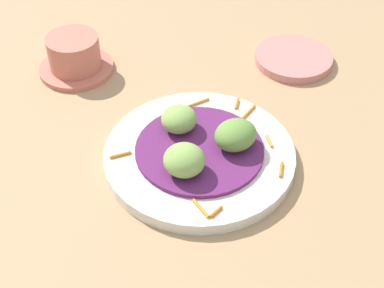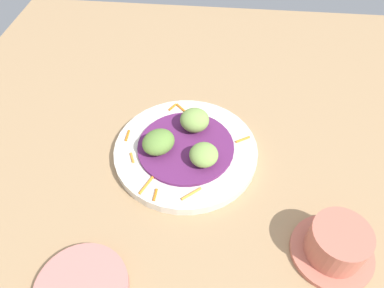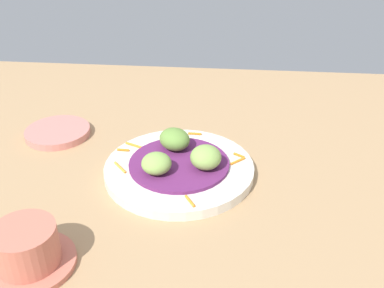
{
  "view_description": "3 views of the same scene",
  "coord_description": "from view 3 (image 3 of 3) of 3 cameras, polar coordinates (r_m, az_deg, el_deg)",
  "views": [
    {
      "loc": [
        52.7,
        14.29,
        52.63
      ],
      "look_at": [
        3.69,
        5.06,
        6.16
      ],
      "focal_mm": 52.4,
      "sensor_mm": 36.0,
      "label": 1
    },
    {
      "loc": [
        -37.46,
        0.63,
        48.98
      ],
      "look_at": [
        1.06,
        4.56,
        5.91
      ],
      "focal_mm": 33.33,
      "sensor_mm": 36.0,
      "label": 2
    },
    {
      "loc": [
        9.95,
        -54.17,
        42.73
      ],
      "look_at": [
        4.05,
        7.66,
        6.59
      ],
      "focal_mm": 41.35,
      "sensor_mm": 36.0,
      "label": 3
    }
  ],
  "objects": [
    {
      "name": "table_surface",
      "position": [
        0.69,
        -3.98,
        -7.04
      ],
      "size": [
        110.0,
        110.0,
        2.0
      ],
      "primitive_type": "cube",
      "color": "tan",
      "rests_on": "ground"
    },
    {
      "name": "main_plate",
      "position": [
        0.72,
        -1.66,
        -3.27
      ],
      "size": [
        24.36,
        24.36,
        1.65
      ],
      "primitive_type": "cylinder",
      "color": "silver",
      "rests_on": "table_surface"
    },
    {
      "name": "cabbage_bed",
      "position": [
        0.72,
        -1.67,
        -2.53
      ],
      "size": [
        16.32,
        16.32,
        0.57
      ],
      "primitive_type": "cylinder",
      "color": "#60235B",
      "rests_on": "main_plate"
    },
    {
      "name": "carrot_garnish",
      "position": [
        0.74,
        -2.62,
        -1.57
      ],
      "size": [
        21.85,
        21.51,
        0.4
      ],
      "color": "orange",
      "rests_on": "main_plate"
    },
    {
      "name": "guac_scoop_left",
      "position": [
        0.69,
        1.78,
        -1.71
      ],
      "size": [
        5.33,
        5.45,
        3.69
      ],
      "primitive_type": "ellipsoid",
      "rotation": [
        0.0,
        0.0,
        4.63
      ],
      "color": "#84A851",
      "rests_on": "cabbage_bed"
    },
    {
      "name": "guac_scoop_center",
      "position": [
        0.75,
        -2.26,
        0.63
      ],
      "size": [
        7.35,
        7.33,
        3.53
      ],
      "primitive_type": "ellipsoid",
      "rotation": [
        0.0,
        0.0,
        0.81
      ],
      "color": "olive",
      "rests_on": "cabbage_bed"
    },
    {
      "name": "guac_scoop_right",
      "position": [
        0.68,
        -4.61,
        -2.51
      ],
      "size": [
        5.55,
        5.5,
        3.25
      ],
      "primitive_type": "ellipsoid",
      "rotation": [
        0.0,
        0.0,
        1.36
      ],
      "color": "#84A851",
      "rests_on": "cabbage_bed"
    },
    {
      "name": "side_plate_small",
      "position": [
        0.87,
        -16.93,
        1.46
      ],
      "size": [
        12.07,
        12.07,
        1.32
      ],
      "primitive_type": "cylinder",
      "color": "tan",
      "rests_on": "table_surface"
    },
    {
      "name": "terracotta_bowl",
      "position": [
        0.59,
        -20.5,
        -12.67
      ],
      "size": [
        11.34,
        11.34,
        5.85
      ],
      "color": "#C66B56",
      "rests_on": "table_surface"
    }
  ]
}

